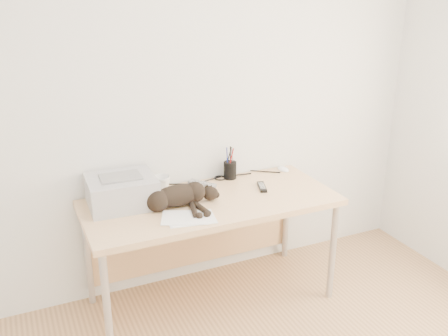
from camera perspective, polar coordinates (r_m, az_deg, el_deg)
name	(u,v)px	position (r m, az deg, el deg)	size (l,w,h in m)	color
wall_back	(189,101)	(3.30, -4.04, 7.61)	(3.50, 3.50, 0.00)	silver
desk	(206,214)	(3.29, -2.07, -5.23)	(1.60, 0.70, 0.74)	#E1B083
printer	(122,191)	(3.11, -11.62, -2.60)	(0.42, 0.36, 0.19)	#A4A4A8
papers	(188,218)	(2.92, -4.09, -5.72)	(0.35, 0.28, 0.01)	white
cat	(175,197)	(3.05, -5.60, -3.36)	(0.63, 0.29, 0.14)	black
mug	(162,184)	(3.29, -7.10, -1.80)	(0.11, 0.11, 0.10)	white
pen_cup	(230,170)	(3.48, 0.69, -0.21)	(0.09, 0.09, 0.23)	black
remote_grey	(202,184)	(3.38, -2.53, -1.84)	(0.06, 0.20, 0.02)	gray
remote_black	(262,187)	(3.34, 4.36, -2.17)	(0.04, 0.16, 0.02)	black
mouse	(283,168)	(3.67, 6.79, 0.05)	(0.07, 0.11, 0.04)	white
cable_tangle	(193,182)	(3.42, -3.52, -1.64)	(1.36, 0.09, 0.01)	black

